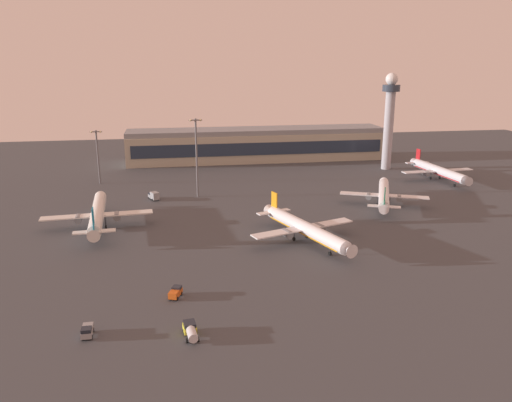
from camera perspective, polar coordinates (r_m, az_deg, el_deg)
The scene contains 13 objects.
ground_plane at distance 148.74m, azimuth 5.81°, elevation -4.42°, with size 416.00×416.00×0.00m, color #424449.
terminal_building at distance 264.53m, azimuth 0.05°, elevation 6.34°, with size 130.90×22.40×16.40m.
control_tower at distance 247.97m, azimuth 14.69°, elevation 9.29°, with size 8.00×8.00×44.67m.
airplane_far_stand at distance 146.51m, azimuth 5.45°, elevation -3.04°, with size 32.12×40.81×10.79m.
airplane_mid_apron at distance 165.66m, azimuth -17.31°, elevation -1.44°, with size 33.80×43.39×11.12m.
airplane_terminal_side at distance 187.94m, azimuth 14.12°, elevation 0.69°, with size 29.94×37.93×10.24m.
airplane_taxiway_distant at distance 234.28m, azimuth 19.73°, elevation 3.20°, with size 32.68×41.96×10.76m.
baggage_tractor at distance 115.30m, azimuth -9.00°, elevation -10.07°, with size 3.31×4.57×2.25m.
cargo_loader at distance 104.41m, azimuth -18.37°, elevation -13.62°, with size 2.09×4.18×2.25m.
catering_truck at distance 193.69m, azimuth -11.36°, elevation 0.60°, with size 4.37×6.12×3.05m.
fuel_truck at distance 99.95m, azimuth -7.31°, elevation -14.15°, with size 2.96×6.49×2.35m.
apron_light_west at distance 191.98m, azimuth -6.67°, elevation 5.31°, with size 4.80×0.90×29.71m.
apron_light_east at distance 222.76m, azimuth -17.30°, elevation 5.16°, with size 4.80×0.90×22.44m.
Camera 1 is at (-38.05, -134.52, 50.80)m, focal length 35.75 mm.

